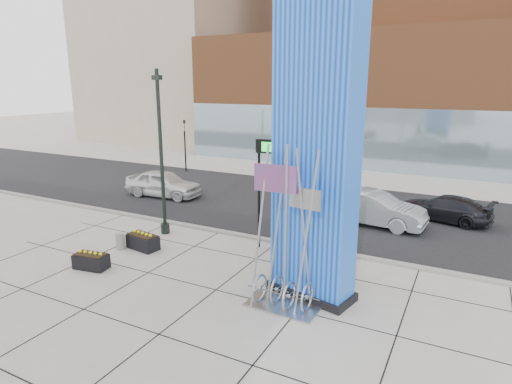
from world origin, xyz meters
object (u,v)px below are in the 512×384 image
at_px(concrete_bollard, 120,241).
at_px(car_white_west, 163,184).
at_px(car_silver_mid, 373,209).
at_px(overhead_street_sign, 277,157).
at_px(blue_pylon, 315,159).
at_px(public_art_sculpture, 284,268).
at_px(lamp_post, 162,169).

xyz_separation_m(concrete_bollard, car_white_west, (-3.93, 7.71, 0.46)).
bearing_deg(car_silver_mid, car_white_west, 98.37).
bearing_deg(car_silver_mid, overhead_street_sign, 157.48).
bearing_deg(car_white_west, blue_pylon, -126.38).
bearing_deg(car_silver_mid, blue_pylon, -175.23).
distance_m(blue_pylon, concrete_bollard, 9.62).
bearing_deg(public_art_sculpture, concrete_bollard, 172.73).
height_order(lamp_post, car_white_west, lamp_post).
height_order(lamp_post, car_silver_mid, lamp_post).
height_order(concrete_bollard, overhead_street_sign, overhead_street_sign).
relative_size(public_art_sculpture, car_silver_mid, 1.02).
relative_size(concrete_bollard, car_white_west, 0.15).
distance_m(lamp_post, car_silver_mid, 10.44).
distance_m(concrete_bollard, car_white_west, 8.67).
bearing_deg(blue_pylon, lamp_post, 175.41).
relative_size(overhead_street_sign, car_white_west, 0.97).
height_order(overhead_street_sign, car_white_west, overhead_street_sign).
bearing_deg(overhead_street_sign, car_white_west, 150.28).
xyz_separation_m(lamp_post, concrete_bollard, (-0.43, -2.45, -2.71)).
height_order(public_art_sculpture, overhead_street_sign, public_art_sculpture).
bearing_deg(overhead_street_sign, car_silver_mid, 57.45).
height_order(lamp_post, overhead_street_sign, lamp_post).
bearing_deg(lamp_post, car_white_west, 129.62).
relative_size(lamp_post, concrete_bollard, 10.44).
xyz_separation_m(blue_pylon, concrete_bollard, (-8.64, 0.10, -4.24)).
xyz_separation_m(blue_pylon, car_silver_mid, (0.21, 8.29, -3.76)).
xyz_separation_m(lamp_post, car_silver_mid, (8.43, 5.74, -2.23)).
distance_m(blue_pylon, car_silver_mid, 9.10).
distance_m(overhead_street_sign, car_white_west, 11.45).
height_order(overhead_street_sign, car_silver_mid, overhead_street_sign).
height_order(public_art_sculpture, car_white_west, public_art_sculpture).
height_order(blue_pylon, car_white_west, blue_pylon).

